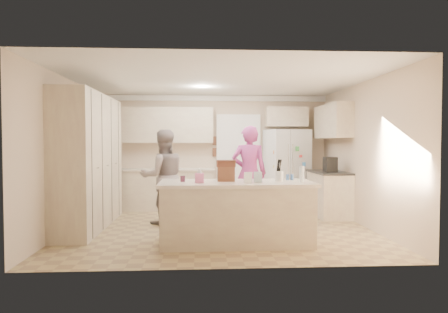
{
  "coord_description": "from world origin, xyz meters",
  "views": [
    {
      "loc": [
        -0.33,
        -7.0,
        1.52
      ],
      "look_at": [
        0.1,
        0.35,
        1.25
      ],
      "focal_mm": 32.0,
      "sensor_mm": 36.0,
      "label": 1
    }
  ],
  "objects": [
    {
      "name": "wall_frame_upper",
      "position": [
        0.02,
        2.27,
        1.55
      ],
      "size": [
        0.15,
        0.02,
        0.2
      ],
      "primitive_type": "cube",
      "color": "brown",
      "rests_on": "wall_back"
    },
    {
      "name": "doorway_casing",
      "position": [
        0.55,
        2.24,
        1.05
      ],
      "size": [
        1.02,
        0.03,
        2.22
      ],
      "primitive_type": "cube",
      "color": "white",
      "rests_on": "floor"
    },
    {
      "name": "water_bottle",
      "position": [
        1.15,
        -1.25,
        1.04
      ],
      "size": [
        0.07,
        0.07,
        0.24
      ],
      "primitive_type": "cylinder",
      "color": "silver",
      "rests_on": "island_top"
    },
    {
      "name": "coffee_maker",
      "position": [
        2.25,
        0.8,
        1.07
      ],
      "size": [
        0.22,
        0.28,
        0.3
      ],
      "primitive_type": "cube",
      "color": "black",
      "rests_on": "right_countertop"
    },
    {
      "name": "pantry_bank",
      "position": [
        -2.3,
        0.2,
        1.18
      ],
      "size": [
        0.6,
        2.6,
        2.35
      ],
      "primitive_type": "cube",
      "color": "beige",
      "rests_on": "floor"
    },
    {
      "name": "back_base_cab",
      "position": [
        -1.15,
        2.0,
        0.44
      ],
      "size": [
        2.2,
        0.6,
        0.88
      ],
      "primitive_type": "cube",
      "color": "beige",
      "rests_on": "floor"
    },
    {
      "name": "right_base_cab",
      "position": [
        2.3,
        1.0,
        0.44
      ],
      "size": [
        0.6,
        1.2,
        0.88
      ],
      "primitive_type": "cube",
      "color": "beige",
      "rests_on": "floor"
    },
    {
      "name": "teen_girl",
      "position": [
        0.6,
        0.62,
        0.92
      ],
      "size": [
        0.72,
        0.52,
        1.83
      ],
      "primitive_type": "imported",
      "rotation": [
        0.0,
        0.0,
        3.01
      ],
      "color": "#AF4483",
      "rests_on": "floor"
    },
    {
      "name": "greeting_card_b",
      "position": [
        0.5,
        -1.25,
        1.01
      ],
      "size": [
        0.12,
        0.05,
        0.16
      ],
      "primitive_type": "cube",
      "rotation": [
        0.15,
        0.0,
        -0.1
      ],
      "color": "silver",
      "rests_on": "island_top"
    },
    {
      "name": "greeting_card_a",
      "position": [
        0.35,
        -1.3,
        1.01
      ],
      "size": [
        0.12,
        0.06,
        0.16
      ],
      "primitive_type": "cube",
      "rotation": [
        0.15,
        0.0,
        0.2
      ],
      "color": "white",
      "rests_on": "island_top"
    },
    {
      "name": "right_upper_cab",
      "position": [
        2.43,
        1.2,
        1.95
      ],
      "size": [
        0.35,
        1.5,
        0.7
      ],
      "primitive_type": "cube",
      "color": "beige",
      "rests_on": "wall_right"
    },
    {
      "name": "wall_right",
      "position": [
        2.61,
        0.0,
        1.3
      ],
      "size": [
        0.02,
        4.6,
        2.6
      ],
      "primitive_type": "cube",
      "color": "beige",
      "rests_on": "ground"
    },
    {
      "name": "back_countertop",
      "position": [
        -1.15,
        1.99,
        0.9
      ],
      "size": [
        2.24,
        0.63,
        0.04
      ],
      "primitive_type": "cube",
      "color": "beige",
      "rests_on": "back_base_cab"
    },
    {
      "name": "wall_left",
      "position": [
        -2.61,
        0.0,
        1.3
      ],
      "size": [
        0.02,
        4.6,
        2.6
      ],
      "primitive_type": "cube",
      "color": "beige",
      "rests_on": "ground"
    },
    {
      "name": "island_base",
      "position": [
        0.2,
        -1.1,
        0.44
      ],
      "size": [
        2.2,
        0.9,
        0.88
      ],
      "primitive_type": "cube",
      "color": "beige",
      "rests_on": "floor"
    },
    {
      "name": "island_top",
      "position": [
        0.2,
        -1.1,
        0.9
      ],
      "size": [
        2.28,
        0.96,
        0.05
      ],
      "primitive_type": "cube",
      "color": "beige",
      "rests_on": "island_base"
    },
    {
      "name": "fridge_handle_r",
      "position": [
        1.7,
        1.68,
        1.05
      ],
      "size": [
        0.02,
        0.02,
        0.85
      ],
      "primitive_type": "cylinder",
      "color": "silver",
      "rests_on": "refrigerator"
    },
    {
      "name": "wall_back",
      "position": [
        0.0,
        2.31,
        1.3
      ],
      "size": [
        5.2,
        0.02,
        2.6
      ],
      "primitive_type": "cube",
      "color": "beige",
      "rests_on": "ground"
    },
    {
      "name": "over_fridge_cab",
      "position": [
        1.65,
        2.12,
        2.1
      ],
      "size": [
        0.95,
        0.35,
        0.45
      ],
      "primitive_type": "cube",
      "color": "beige",
      "rests_on": "wall_back"
    },
    {
      "name": "dollhouse_roof",
      "position": [
        0.05,
        -1.0,
        1.2
      ],
      "size": [
        0.28,
        0.2,
        0.1
      ],
      "primitive_type": "cube",
      "color": "#592D1E",
      "rests_on": "dollhouse_body"
    },
    {
      "name": "teen_boy",
      "position": [
        -1.03,
        0.43,
        0.87
      ],
      "size": [
        1.01,
        0.89,
        1.75
      ],
      "primitive_type": "imported",
      "rotation": [
        0.0,
        0.0,
        3.44
      ],
      "color": "gray",
      "rests_on": "floor"
    },
    {
      "name": "dollhouse_body",
      "position": [
        0.05,
        -1.0,
        1.04
      ],
      "size": [
        0.26,
        0.18,
        0.22
      ],
      "primitive_type": "cube",
      "color": "brown",
      "rests_on": "island_top"
    },
    {
      "name": "fridge_seam",
      "position": [
        1.65,
        1.7,
        0.9
      ],
      "size": [
        0.02,
        0.02,
        1.78
      ],
      "primitive_type": "cube",
      "color": "gray",
      "rests_on": "refrigerator"
    },
    {
      "name": "tissue_plume",
      "position": [
        -0.35,
        -1.2,
        1.1
      ],
      "size": [
        0.08,
        0.08,
        0.08
      ],
      "primitive_type": "cone",
      "color": "white",
      "rests_on": "tissue_box"
    },
    {
      "name": "right_countertop",
      "position": [
        2.29,
        1.0,
        0.9
      ],
      "size": [
        0.63,
        1.24,
        0.04
      ],
      "primitive_type": "cube",
      "color": "#2D2B28",
      "rests_on": "right_base_cab"
    },
    {
      "name": "fridge_magnets",
      "position": [
        1.65,
        1.69,
        0.9
      ],
      "size": [
        0.76,
        0.02,
        1.44
      ],
      "primitive_type": null,
      "color": "tan",
      "rests_on": "refrigerator"
    },
    {
      "name": "floor",
      "position": [
        0.0,
        0.0,
        -0.01
      ],
      "size": [
        5.2,
        4.6,
        0.02
      ],
      "primitive_type": "cube",
      "color": "#A18B59",
      "rests_on": "ground"
    },
    {
      "name": "ceiling",
      "position": [
        0.0,
        0.0,
        2.61
      ],
      "size": [
        5.2,
        4.6,
        0.02
      ],
      "primitive_type": "cube",
      "color": "white",
      "rests_on": "wall_back"
    },
    {
      "name": "shaker_pepper",
      "position": [
        1.09,
        -0.88,
        0.97
      ],
      "size": [
        0.05,
        0.05,
        0.09
      ],
      "primitive_type": "cylinder",
      "color": "#3A66AC",
      "rests_on": "island_top"
    },
    {
      "name": "crown_back",
      "position": [
        0.0,
        2.26,
        2.53
      ],
      "size": [
        5.2,
        0.08,
        0.12
      ],
      "primitive_type": "cube",
      "color": "white",
      "rests_on": "wall_back"
    },
    {
      "name": "utensil_crock",
      "position": [
        0.85,
        -1.05,
        1.0
      ],
      "size": [
        0.13,
        0.13,
        0.15
      ],
      "primitive_type": "cylinder",
      "color": "white",
      "rests_on": "island_top"
    },
    {
      "name": "refrigerator",
      "position": [
        1.65,
        2.05,
        0.9
      ],
      "size": [
        1.06,
        0.92,
        1.8
      ],
      "primitive_type": "cube",
      "rotation": [
        0.0,
        0.0,
        0.28
      ],
      "color": "white",
      "rests_on": "floor"
    },
    {
      "name": "wall_frame_lower",
      "position": [
        0.02,
        2.27,
        1.28
      ],
      "size": [
        0.15,
        0.02,
        0.2
      ],
      "primitive_type": "cube",
      "color": "brown",
      "rests_on": "wall_back"
    },
    {
      "name": "back_upper_cab",
      "position": [
        -1.15,
        2.12,
        1.9
      ],
      "size": [
        2.2,
        0.35,
        0.8
      ],
      "primitive_type": "cube",
      "color": "beige",
      "rests_on": "wall_back"
    },
    {
      "name": "jam_jar",
      "position": [
        -0.6,
        -1.05,
        0.97
      ],
      "size": [
        0.07,
        0.07,
        0.09
      ],
      "primitive_type": "cylinder",
      "color": "#59263F",
      "rests_on": "island_top"
    },
    {
      "name": "tissue_box",
      "position": [
        -0.35,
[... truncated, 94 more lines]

